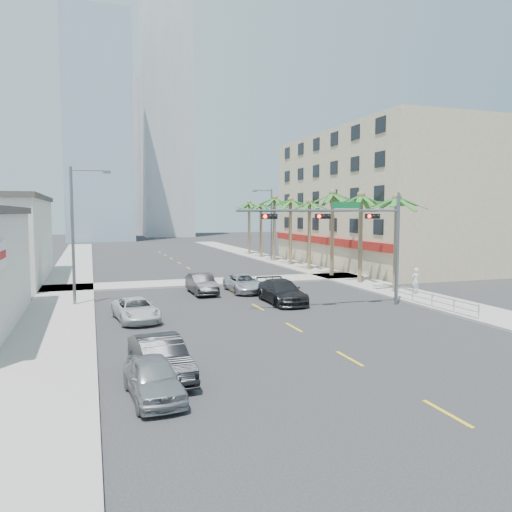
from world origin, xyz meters
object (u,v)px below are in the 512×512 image
at_px(car_parked_far, 136,310).
at_px(car_lane_left, 202,284).
at_px(car_lane_center, 244,283).
at_px(pedestrian, 415,281).
at_px(car_parked_near, 153,378).
at_px(car_lane_right, 282,292).
at_px(car_parked_mid, 160,358).
at_px(traffic_signal_mast, 355,229).

relative_size(car_parked_far, car_lane_left, 1.00).
distance_m(car_parked_far, car_lane_center, 11.75).
bearing_deg(pedestrian, car_parked_near, 21.04).
relative_size(car_lane_left, car_lane_right, 0.86).
bearing_deg(pedestrian, car_lane_center, -39.38).
distance_m(car_parked_near, car_parked_far, 12.20).
xyz_separation_m(car_parked_mid, car_parked_far, (0.00, 10.31, -0.12)).
height_order(car_parked_mid, car_parked_far, car_parked_mid).
relative_size(traffic_signal_mast, car_lane_right, 2.07).
distance_m(car_parked_far, car_lane_left, 9.73).
bearing_deg(car_lane_right, car_parked_far, -165.38).
distance_m(car_lane_right, pedestrian, 10.46).
height_order(car_lane_left, car_lane_right, car_lane_right).
height_order(car_parked_mid, car_lane_right, car_lane_right).
height_order(car_lane_center, pedestrian, pedestrian).
xyz_separation_m(car_parked_near, car_lane_left, (5.98, 20.22, 0.08)).
bearing_deg(car_parked_far, car_lane_center, 35.16).
height_order(car_lane_left, pedestrian, pedestrian).
distance_m(car_parked_near, car_lane_left, 21.08).
bearing_deg(traffic_signal_mast, car_lane_right, 142.21).
distance_m(car_parked_mid, car_lane_right, 16.20).
relative_size(car_parked_mid, car_parked_far, 1.00).
bearing_deg(car_parked_near, pedestrian, 30.63).
height_order(traffic_signal_mast, car_lane_center, traffic_signal_mast).
xyz_separation_m(car_parked_far, car_lane_left, (5.49, 8.03, 0.12)).
bearing_deg(car_parked_near, car_parked_mid, 71.01).
relative_size(traffic_signal_mast, car_parked_mid, 2.42).
relative_size(car_parked_far, car_lane_center, 0.92).
height_order(car_parked_near, car_lane_right, car_lane_right).
bearing_deg(car_parked_mid, car_lane_left, 67.43).
bearing_deg(car_lane_left, traffic_signal_mast, -47.46).
bearing_deg(car_lane_center, car_parked_far, -137.71).
xyz_separation_m(traffic_signal_mast, car_lane_right, (-3.78, 2.93, -4.28)).
bearing_deg(traffic_signal_mast, car_parked_far, 178.54).
relative_size(traffic_signal_mast, pedestrian, 5.89).
xyz_separation_m(car_lane_center, car_lane_right, (1.04, -5.24, 0.09)).
bearing_deg(car_lane_right, car_parked_mid, -127.41).
xyz_separation_m(car_lane_center, pedestrian, (11.50, -5.44, 0.40)).
distance_m(car_parked_near, pedestrian, 25.36).
height_order(car_lane_center, car_lane_right, car_lane_right).
distance_m(car_lane_left, car_lane_right, 6.94).
bearing_deg(car_parked_mid, car_parked_near, -110.41).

